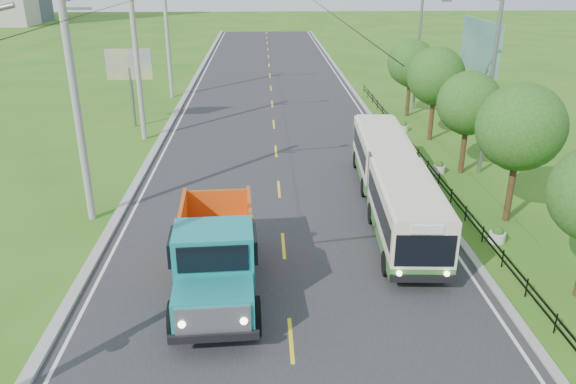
{
  "coord_description": "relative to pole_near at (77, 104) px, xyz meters",
  "views": [
    {
      "loc": [
        -0.71,
        -13.75,
        10.45
      ],
      "look_at": [
        0.23,
        7.02,
        1.9
      ],
      "focal_mm": 35.0,
      "sensor_mm": 36.0,
      "label": 1
    }
  ],
  "objects": [
    {
      "name": "planter_mid",
      "position": [
        16.86,
        5.0,
        -4.81
      ],
      "size": [
        0.64,
        0.64,
        0.67
      ],
      "color": "silver",
      "rests_on": "ground"
    },
    {
      "name": "edge_line_left",
      "position": [
        1.61,
        11.0,
        -5.07
      ],
      "size": [
        0.12,
        120.0,
        0.0
      ],
      "primitive_type": "cube",
      "color": "silver",
      "rests_on": "road"
    },
    {
      "name": "tree_fourth",
      "position": [
        18.12,
        5.14,
        -1.51
      ],
      "size": [
        3.24,
        3.31,
        5.4
      ],
      "color": "#382314",
      "rests_on": "ground"
    },
    {
      "name": "tree_third",
      "position": [
        18.12,
        -0.86,
        -1.11
      ],
      "size": [
        3.6,
        3.62,
        6.0
      ],
      "color": "#382314",
      "rests_on": "ground"
    },
    {
      "name": "tree_back",
      "position": [
        18.12,
        17.14,
        -1.44
      ],
      "size": [
        3.3,
        3.36,
        5.5
      ],
      "color": "#382314",
      "rests_on": "ground"
    },
    {
      "name": "pole_far",
      "position": [
        0.0,
        24.0,
        0.0
      ],
      "size": [
        3.51,
        0.32,
        10.0
      ],
      "color": "gray",
      "rests_on": "ground"
    },
    {
      "name": "streetlight_far",
      "position": [
        18.9,
        19.0,
        -0.19
      ],
      "size": [
        3.02,
        0.2,
        9.07
      ],
      "color": "slate",
      "rests_on": "ground"
    },
    {
      "name": "pole_mid",
      "position": [
        0.0,
        12.0,
        0.0
      ],
      "size": [
        3.51,
        0.32,
        10.0
      ],
      "color": "gray",
      "rests_on": "ground"
    },
    {
      "name": "billboard_right",
      "position": [
        20.56,
        11.0,
        0.25
      ],
      "size": [
        0.24,
        6.0,
        7.3
      ],
      "color": "slate",
      "rests_on": "ground"
    },
    {
      "name": "curb_left",
      "position": [
        1.06,
        11.0,
        -5.02
      ],
      "size": [
        0.4,
        120.0,
        0.15
      ],
      "primitive_type": "cube",
      "color": "#9E9E99",
      "rests_on": "ground"
    },
    {
      "name": "streetlight_mid",
      "position": [
        18.9,
        5.0,
        -0.19
      ],
      "size": [
        3.02,
        0.2,
        9.07
      ],
      "color": "slate",
      "rests_on": "ground"
    },
    {
      "name": "ground",
      "position": [
        8.26,
        -9.0,
        -5.09
      ],
      "size": [
        240.0,
        240.0,
        0.0
      ],
      "primitive_type": "plane",
      "color": "#2C6518",
      "rests_on": "ground"
    },
    {
      "name": "pole_near",
      "position": [
        0.0,
        0.0,
        0.0
      ],
      "size": [
        3.51,
        0.32,
        10.0
      ],
      "color": "gray",
      "rests_on": "ground"
    },
    {
      "name": "curb_right",
      "position": [
        15.41,
        11.0,
        -5.04
      ],
      "size": [
        0.3,
        120.0,
        0.1
      ],
      "primitive_type": "cube",
      "color": "#9E9E99",
      "rests_on": "ground"
    },
    {
      "name": "railing_right",
      "position": [
        16.26,
        5.0,
        -4.79
      ],
      "size": [
        0.04,
        40.0,
        0.6
      ],
      "primitive_type": "cube",
      "color": "black",
      "rests_on": "ground"
    },
    {
      "name": "dump_truck",
      "position": [
        5.9,
        -6.29,
        -3.46
      ],
      "size": [
        2.99,
        6.99,
        2.88
      ],
      "rotation": [
        0.0,
        0.0,
        0.05
      ],
      "color": "teal",
      "rests_on": "ground"
    },
    {
      "name": "planter_near",
      "position": [
        16.86,
        -3.0,
        -4.81
      ],
      "size": [
        0.64,
        0.64,
        0.67
      ],
      "color": "silver",
      "rests_on": "ground"
    },
    {
      "name": "centre_dash",
      "position": [
        8.26,
        -9.0,
        -5.07
      ],
      "size": [
        0.12,
        2.2,
        0.0
      ],
      "primitive_type": "cube",
      "color": "yellow",
      "rests_on": "road"
    },
    {
      "name": "bus",
      "position": [
        13.22,
        0.15,
        -3.5
      ],
      "size": [
        3.05,
        13.82,
        2.65
      ],
      "rotation": [
        0.0,
        0.0,
        -0.06
      ],
      "color": "#35732E",
      "rests_on": "ground"
    },
    {
      "name": "billboard_left",
      "position": [
        -1.24,
        15.0,
        -1.23
      ],
      "size": [
        3.0,
        0.2,
        5.2
      ],
      "color": "slate",
      "rests_on": "ground"
    },
    {
      "name": "planter_far",
      "position": [
        16.86,
        13.0,
        -4.81
      ],
      "size": [
        0.64,
        0.64,
        0.67
      ],
      "color": "silver",
      "rests_on": "ground"
    },
    {
      "name": "tree_fifth",
      "position": [
        18.12,
        11.14,
        -1.24
      ],
      "size": [
        3.48,
        3.52,
        5.8
      ],
      "color": "#382314",
      "rests_on": "ground"
    },
    {
      "name": "road",
      "position": [
        8.26,
        11.0,
        -5.08
      ],
      "size": [
        14.0,
        120.0,
        0.02
      ],
      "primitive_type": "cube",
      "color": "#28282B",
      "rests_on": "ground"
    },
    {
      "name": "edge_line_right",
      "position": [
        14.91,
        11.0,
        -5.07
      ],
      "size": [
        0.12,
        120.0,
        0.0
      ],
      "primitive_type": "cube",
      "color": "silver",
      "rests_on": "road"
    }
  ]
}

